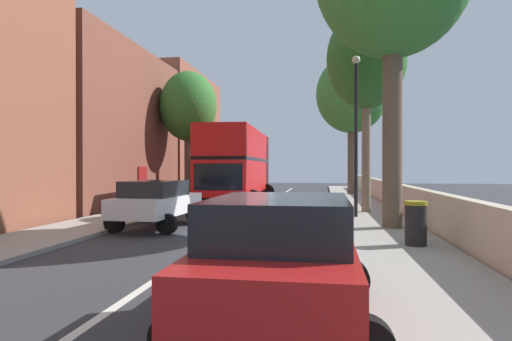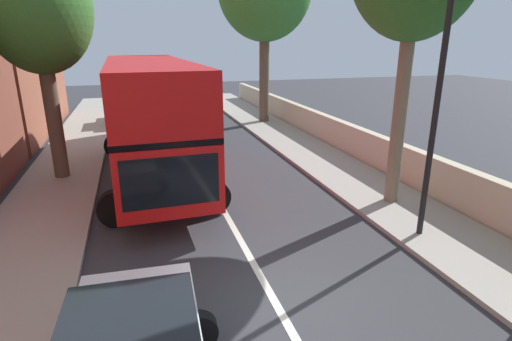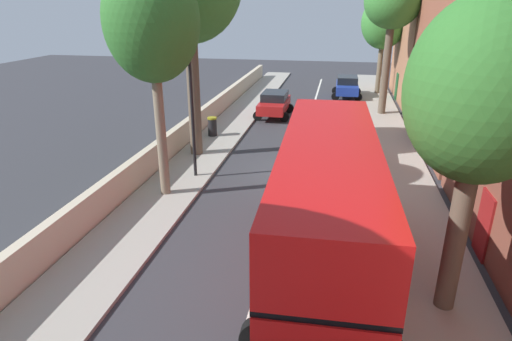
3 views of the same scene
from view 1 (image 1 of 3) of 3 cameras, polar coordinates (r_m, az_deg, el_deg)
ground_plane at (r=16.31m, az=-1.99°, el=-6.83°), size 84.00×84.00×0.00m
road_centre_line at (r=16.31m, az=-1.99°, el=-6.82°), size 0.16×54.00×0.01m
sidewalk_left at (r=17.87m, az=-17.70°, el=-6.02°), size 2.60×60.00×0.12m
sidewalk_right at (r=16.14m, az=15.50°, el=-6.71°), size 2.60×60.00×0.12m
terraced_houses_left at (r=19.31m, az=-28.34°, el=8.74°), size 4.07×47.52×10.55m
boundary_wall_right at (r=16.33m, az=20.93°, el=-4.55°), size 0.36×54.00×1.30m
double_decker_bus at (r=24.24m, az=-2.46°, el=1.11°), size 3.75×10.29×4.06m
parked_car_white_left_0 at (r=15.03m, az=-12.86°, el=-3.93°), size 2.53×4.20×1.61m
parked_car_red_right_1 at (r=5.63m, az=3.36°, el=-10.87°), size 2.47×4.22×1.68m
parked_car_silver_left_2 at (r=34.92m, az=-0.33°, el=-1.43°), size 2.49×4.27×1.65m
street_tree_left_2 at (r=26.27m, az=-8.85°, el=8.16°), size 3.35×3.35×7.62m
street_tree_right_3 at (r=32.98m, az=12.42°, el=9.67°), size 5.15×5.15×10.15m
street_tree_right_5 at (r=20.15m, az=14.27°, el=13.89°), size 3.45×3.45×8.89m
lamppost_right at (r=17.56m, az=12.98°, el=6.12°), size 0.32×0.32×6.31m
litter_bin_right at (r=11.55m, az=20.22°, el=-6.48°), size 0.55×0.55×1.10m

